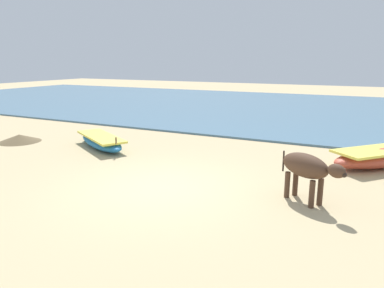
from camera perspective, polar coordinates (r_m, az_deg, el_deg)
ground at (r=8.86m, az=-5.01°, el=-6.89°), size 80.00×80.00×0.00m
sea_water at (r=23.77m, az=15.77°, el=5.41°), size 60.00×20.00×0.08m
fishing_boat_2 at (r=13.13m, az=-14.16°, el=0.45°), size 3.14×2.32×0.63m
cow_adult_dark at (r=8.12m, az=17.69°, el=-3.63°), size 1.53×1.14×1.08m
debris_pile_0 at (r=15.16m, az=-25.59°, el=0.84°), size 2.16×2.16×0.28m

